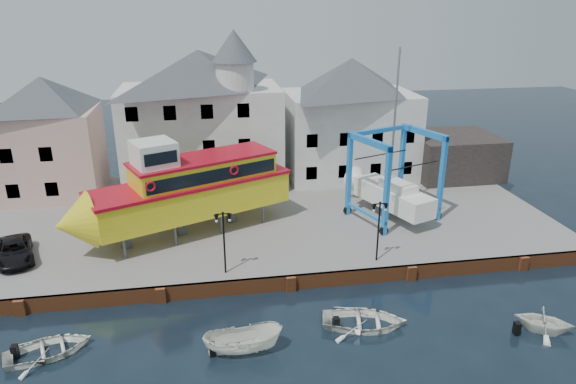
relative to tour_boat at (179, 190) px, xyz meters
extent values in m
plane|color=black|center=(6.85, -7.46, -4.44)|extent=(140.00, 140.00, 0.00)
cube|color=slate|center=(6.85, 3.54, -3.94)|extent=(44.00, 22.00, 1.00)
cube|color=brown|center=(6.85, -7.34, -3.94)|extent=(44.00, 0.25, 1.00)
cube|color=brown|center=(-9.15, -7.51, -3.94)|extent=(0.60, 0.36, 1.00)
cube|color=brown|center=(-1.15, -7.51, -3.94)|extent=(0.60, 0.36, 1.00)
cube|color=brown|center=(6.85, -7.51, -3.94)|extent=(0.60, 0.36, 1.00)
cube|color=brown|center=(14.85, -7.51, -3.94)|extent=(0.60, 0.36, 1.00)
cube|color=brown|center=(22.85, -7.51, -3.94)|extent=(0.60, 0.36, 1.00)
cube|color=#DAA59E|center=(-11.15, 10.54, 0.31)|extent=(8.00, 7.00, 7.50)
pyramid|color=#363A40|center=(-11.15, 10.54, 5.46)|extent=(8.00, 7.00, 2.80)
cube|color=black|center=(-13.65, 7.08, -1.84)|extent=(1.00, 0.08, 1.20)
cube|color=black|center=(-10.65, 7.08, -1.84)|extent=(1.00, 0.08, 1.20)
cube|color=black|center=(-13.65, 7.08, 1.16)|extent=(1.00, 0.08, 1.20)
cube|color=black|center=(-10.65, 7.08, 1.16)|extent=(1.00, 0.08, 1.20)
cube|color=silver|center=(1.85, 11.04, 1.06)|extent=(14.00, 8.00, 9.00)
pyramid|color=#363A40|center=(1.85, 11.04, 7.16)|extent=(14.00, 8.00, 3.20)
cube|color=black|center=(-3.65, 7.08, -1.84)|extent=(1.00, 0.08, 1.20)
cube|color=black|center=(-0.65, 7.08, -1.84)|extent=(1.00, 0.08, 1.20)
cube|color=black|center=(2.35, 7.08, -1.84)|extent=(1.00, 0.08, 1.20)
cube|color=black|center=(5.35, 7.08, -1.84)|extent=(1.00, 0.08, 1.20)
cube|color=black|center=(-3.65, 7.08, 1.16)|extent=(1.00, 0.08, 1.20)
cube|color=black|center=(-0.65, 7.08, 1.16)|extent=(1.00, 0.08, 1.20)
cube|color=black|center=(2.35, 7.08, 1.16)|extent=(1.00, 0.08, 1.20)
cube|color=black|center=(5.35, 7.08, 1.16)|extent=(1.00, 0.08, 1.20)
cube|color=black|center=(-3.65, 7.08, 4.16)|extent=(1.00, 0.08, 1.20)
cube|color=black|center=(-0.65, 7.08, 4.16)|extent=(1.00, 0.08, 1.20)
cube|color=black|center=(2.35, 7.08, 4.16)|extent=(1.00, 0.08, 1.20)
cube|color=black|center=(5.35, 7.08, 4.16)|extent=(1.00, 0.08, 1.20)
cylinder|color=silver|center=(4.85, 8.64, 6.76)|extent=(3.20, 3.20, 2.40)
cone|color=#363A40|center=(4.85, 8.64, 9.26)|extent=(3.80, 3.80, 2.60)
cube|color=silver|center=(15.85, 11.54, 0.56)|extent=(12.00, 8.00, 8.00)
pyramid|color=#363A40|center=(15.85, 11.54, 6.16)|extent=(12.00, 8.00, 3.20)
cube|color=black|center=(11.35, 7.58, -1.84)|extent=(1.00, 0.08, 1.20)
cube|color=black|center=(14.35, 7.58, -1.84)|extent=(1.00, 0.08, 1.20)
cube|color=black|center=(17.35, 7.58, -1.84)|extent=(1.00, 0.08, 1.20)
cube|color=black|center=(20.35, 7.58, -1.84)|extent=(1.00, 0.08, 1.20)
cube|color=black|center=(11.35, 7.58, 1.16)|extent=(1.00, 0.08, 1.20)
cube|color=black|center=(14.35, 7.58, 1.16)|extent=(1.00, 0.08, 1.20)
cube|color=black|center=(17.35, 7.58, 1.16)|extent=(1.00, 0.08, 1.20)
cube|color=black|center=(20.35, 7.58, 1.16)|extent=(1.00, 0.08, 1.20)
cube|color=black|center=(25.85, 9.54, -1.44)|extent=(8.00, 7.00, 4.00)
cylinder|color=black|center=(2.85, -6.26, -1.44)|extent=(0.12, 0.12, 4.00)
cube|color=black|center=(2.85, -6.26, 0.61)|extent=(0.90, 0.06, 0.06)
sphere|color=black|center=(2.85, -6.26, 0.68)|extent=(0.16, 0.16, 0.16)
cone|color=black|center=(2.45, -6.26, 0.34)|extent=(0.32, 0.32, 0.45)
sphere|color=white|center=(2.45, -6.26, 0.16)|extent=(0.18, 0.18, 0.18)
cone|color=black|center=(3.25, -6.26, 0.34)|extent=(0.32, 0.32, 0.45)
sphere|color=white|center=(3.25, -6.26, 0.16)|extent=(0.18, 0.18, 0.18)
cylinder|color=black|center=(12.85, -6.26, -1.44)|extent=(0.12, 0.12, 4.00)
cube|color=black|center=(12.85, -6.26, 0.61)|extent=(0.90, 0.06, 0.06)
sphere|color=black|center=(12.85, -6.26, 0.68)|extent=(0.16, 0.16, 0.16)
cone|color=black|center=(12.45, -6.26, 0.34)|extent=(0.32, 0.32, 0.45)
sphere|color=white|center=(12.45, -6.26, 0.16)|extent=(0.18, 0.18, 0.18)
cone|color=black|center=(13.25, -6.26, 0.34)|extent=(0.32, 0.32, 0.45)
sphere|color=white|center=(13.25, -6.26, 0.16)|extent=(0.18, 0.18, 0.18)
cylinder|color=#59595E|center=(-3.68, -3.20, -2.67)|extent=(0.26, 0.26, 1.54)
cylinder|color=#59595E|center=(-4.84, -0.57, -2.67)|extent=(0.26, 0.26, 1.54)
cylinder|color=#59595E|center=(-0.39, -1.74, -2.67)|extent=(0.26, 0.26, 1.54)
cylinder|color=#59595E|center=(-1.56, 0.88, -2.67)|extent=(0.26, 0.26, 1.54)
cylinder|color=#59595E|center=(2.89, -0.29, -2.67)|extent=(0.26, 0.26, 1.54)
cylinder|color=#59595E|center=(1.72, 2.34, -2.67)|extent=(0.26, 0.26, 1.54)
cylinder|color=#59595E|center=(6.17, 1.17, -2.67)|extent=(0.26, 0.26, 1.54)
cylinder|color=#59595E|center=(5.01, 3.79, -2.67)|extent=(0.26, 0.26, 1.54)
cube|color=#59595E|center=(-3.79, -1.68, -2.67)|extent=(0.77, 0.72, 1.54)
cube|color=#59595E|center=(-0.04, -0.01, -2.67)|extent=(0.77, 0.72, 1.54)
cube|color=#59595E|center=(3.71, 1.65, -2.67)|extent=(0.77, 0.72, 1.54)
cube|color=#CFC30F|center=(0.90, 0.40, -0.78)|extent=(14.71, 9.38, 2.26)
cone|color=#CFC30F|center=(-6.69, -2.97, -0.78)|extent=(3.64, 4.48, 3.90)
cube|color=#AB0A1A|center=(0.90, 0.40, 0.45)|extent=(15.05, 9.66, 0.23)
cube|color=#CFC30F|center=(1.84, 0.82, 1.17)|extent=(10.79, 7.35, 1.64)
cube|color=black|center=(2.56, -0.80, 1.22)|extent=(9.03, 4.05, 0.92)
cube|color=black|center=(1.12, 2.44, 1.22)|extent=(9.03, 4.05, 0.92)
cube|color=#AB0A1A|center=(1.84, 0.82, 2.08)|extent=(11.02, 7.52, 0.18)
cube|color=white|center=(-1.44, -0.64, 2.93)|extent=(3.52, 3.52, 1.87)
cube|color=black|center=(-0.89, -1.88, 3.01)|extent=(2.07, 0.96, 0.82)
torus|color=#AB0A1A|center=(-1.64, -2.72, 1.38)|extent=(0.71, 0.42, 0.72)
torus|color=#AB0A1A|center=(3.98, -0.23, 1.38)|extent=(0.71, 0.42, 0.72)
cube|color=#126DBB|center=(14.65, -2.61, -0.07)|extent=(0.43, 0.43, 6.74)
cylinder|color=black|center=(14.65, -2.61, -3.11)|extent=(0.72, 0.46, 0.67)
cube|color=#126DBB|center=(13.05, 1.58, -0.07)|extent=(0.43, 0.43, 6.74)
cylinder|color=black|center=(13.05, 1.58, -3.11)|extent=(0.72, 0.46, 0.67)
cube|color=#126DBB|center=(19.73, -0.67, -0.07)|extent=(0.43, 0.43, 6.74)
cylinder|color=black|center=(19.73, -0.67, -3.11)|extent=(0.72, 0.46, 0.67)
cube|color=#126DBB|center=(18.14, 3.51, -0.07)|extent=(0.43, 0.43, 6.74)
cylinder|color=black|center=(18.14, 3.51, -3.11)|extent=(0.72, 0.46, 0.67)
cube|color=#126DBB|center=(13.85, -0.51, 3.13)|extent=(2.03, 4.62, 0.47)
cube|color=#126DBB|center=(13.85, -0.51, -2.48)|extent=(1.93, 4.58, 0.20)
cube|color=#126DBB|center=(18.93, 1.42, 3.13)|extent=(2.03, 4.62, 0.47)
cube|color=#126DBB|center=(18.93, 1.42, -2.48)|extent=(1.93, 4.58, 0.20)
cube|color=#126DBB|center=(15.60, 2.54, 3.13)|extent=(5.52, 2.37, 0.34)
cube|color=white|center=(16.39, 0.45, -1.71)|extent=(4.64, 7.54, 1.54)
cone|color=white|center=(14.87, 4.46, -1.71)|extent=(2.62, 2.23, 2.21)
cube|color=#59595E|center=(16.39, 0.45, -2.82)|extent=(0.83, 1.70, 0.67)
cube|color=white|center=(16.56, 0.00, -0.65)|extent=(2.47, 3.25, 0.58)
cylinder|color=#99999E|center=(16.22, 0.90, 4.35)|extent=(0.21, 0.21, 10.59)
cube|color=black|center=(17.01, -1.17, 1.29)|extent=(4.88, 1.95, 0.05)
cube|color=black|center=(15.78, 2.07, 1.29)|extent=(4.88, 1.95, 0.05)
imported|color=black|center=(-10.84, -2.25, -2.78)|extent=(3.58, 5.20, 1.32)
imported|color=white|center=(3.39, -13.02, -4.44)|extent=(4.15, 1.56, 1.60)
imported|color=white|center=(10.28, -11.89, -4.44)|extent=(5.40, 4.39, 0.99)
imported|color=white|center=(19.92, -13.99, -4.44)|extent=(4.00, 3.87, 1.62)
imported|color=white|center=(-6.60, -11.53, -4.44)|extent=(5.02, 4.26, 0.88)
camera|label=1|loc=(2.02, -35.21, 12.88)|focal=32.00mm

